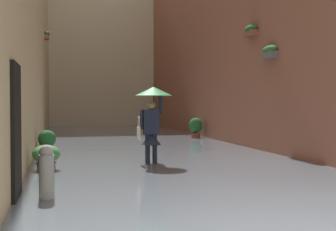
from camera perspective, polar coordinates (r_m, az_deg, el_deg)
The scene contains 9 objects.
ground_plane at distance 16.47m, azimuth -4.60°, elevation -3.83°, with size 60.72×60.72×0.00m, color #605B56.
flood_water at distance 16.47m, azimuth -4.60°, elevation -3.68°, with size 7.60×30.29×0.09m, color slate.
building_facade_left at distance 18.04m, azimuth 9.39°, elevation 13.96°, with size 2.04×28.29×10.85m.
building_facade_far at distance 29.69m, azimuth -8.84°, elevation 10.37°, with size 10.40×1.80×12.18m, color beige.
person_wading at distance 10.57m, azimuth -2.12°, elevation 0.61°, with size 0.92×0.92×2.05m.
potted_plant_near_right at distance 13.38m, azimuth -15.76°, elevation -3.39°, with size 0.52×0.52×0.76m.
potted_plant_near_left at distance 18.67m, azimuth 3.70°, elevation -1.57°, with size 0.59×0.59×0.94m.
potted_plant_far_right at distance 9.98m, azimuth -15.87°, elevation -5.31°, with size 0.61×0.61×0.64m.
mooring_bollard at distance 6.96m, azimuth -15.82°, elevation -7.54°, with size 0.24×0.24×0.93m.
Camera 1 is at (2.69, 4.03, 1.57)m, focal length 45.93 mm.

